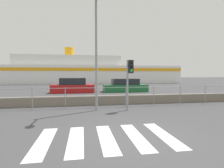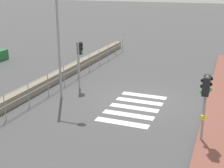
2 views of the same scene
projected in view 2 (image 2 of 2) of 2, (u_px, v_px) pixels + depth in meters
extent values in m
plane|color=#424244|center=(139.00, 101.00, 15.83)|extent=(160.00, 160.00, 0.00)
cube|color=silver|center=(122.00, 123.00, 13.40)|extent=(0.45, 2.40, 0.01)
cube|color=silver|center=(128.00, 115.00, 14.20)|extent=(0.45, 2.40, 0.01)
cube|color=silver|center=(134.00, 108.00, 15.00)|extent=(0.45, 2.40, 0.01)
cube|color=silver|center=(139.00, 101.00, 15.80)|extent=(0.45, 2.40, 0.01)
cube|color=silver|center=(144.00, 96.00, 16.60)|extent=(0.45, 2.40, 0.01)
cube|color=slate|center=(43.00, 84.00, 17.68)|extent=(24.90, 0.55, 0.55)
cylinder|color=gray|center=(56.00, 71.00, 17.12)|extent=(22.41, 0.03, 0.03)
cylinder|color=gray|center=(56.00, 79.00, 17.26)|extent=(22.41, 0.03, 0.03)
cylinder|color=gray|center=(5.00, 108.00, 13.46)|extent=(0.04, 0.04, 1.18)
cylinder|color=gray|center=(29.00, 95.00, 14.99)|extent=(0.04, 0.04, 1.18)
cylinder|color=gray|center=(48.00, 84.00, 16.52)|extent=(0.04, 0.04, 1.18)
cylinder|color=gray|center=(64.00, 76.00, 18.05)|extent=(0.04, 0.04, 1.18)
cylinder|color=gray|center=(78.00, 68.00, 19.58)|extent=(0.04, 0.04, 1.18)
cylinder|color=gray|center=(89.00, 62.00, 21.10)|extent=(0.04, 0.04, 1.18)
cylinder|color=gray|center=(99.00, 57.00, 22.63)|extent=(0.04, 0.04, 1.18)
cylinder|color=gray|center=(108.00, 52.00, 24.16)|extent=(0.04, 0.04, 1.18)
cylinder|color=gray|center=(116.00, 48.00, 25.69)|extent=(0.04, 0.04, 1.18)
cylinder|color=gray|center=(123.00, 44.00, 27.22)|extent=(0.04, 0.04, 1.18)
cylinder|color=gray|center=(204.00, 110.00, 11.38)|extent=(0.10, 0.10, 2.61)
cube|color=black|center=(206.00, 87.00, 10.93)|extent=(0.24, 0.24, 0.68)
sphere|color=black|center=(202.00, 81.00, 10.91)|extent=(0.13, 0.13, 0.13)
sphere|color=black|center=(202.00, 86.00, 10.98)|extent=(0.13, 0.13, 0.13)
sphere|color=#19D84C|center=(201.00, 92.00, 11.04)|extent=(0.13, 0.13, 0.13)
cube|color=black|center=(207.00, 84.00, 11.23)|extent=(0.24, 0.24, 0.68)
sphere|color=black|center=(211.00, 79.00, 11.12)|extent=(0.13, 0.13, 0.13)
sphere|color=black|center=(211.00, 84.00, 11.18)|extent=(0.13, 0.13, 0.13)
sphere|color=#19D84C|center=(210.00, 90.00, 11.25)|extent=(0.13, 0.13, 0.13)
cube|color=yellow|center=(203.00, 118.00, 11.36)|extent=(0.10, 0.14, 0.18)
cylinder|color=gray|center=(79.00, 66.00, 17.28)|extent=(0.10, 0.10, 2.63)
cube|color=black|center=(80.00, 48.00, 17.13)|extent=(0.24, 0.24, 0.68)
sphere|color=black|center=(82.00, 45.00, 17.02)|extent=(0.13, 0.13, 0.13)
sphere|color=black|center=(82.00, 48.00, 17.08)|extent=(0.13, 0.13, 0.13)
sphere|color=#19D84C|center=(82.00, 52.00, 17.15)|extent=(0.13, 0.13, 0.13)
cylinder|color=gray|center=(59.00, 44.00, 15.48)|extent=(0.12, 0.12, 5.65)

